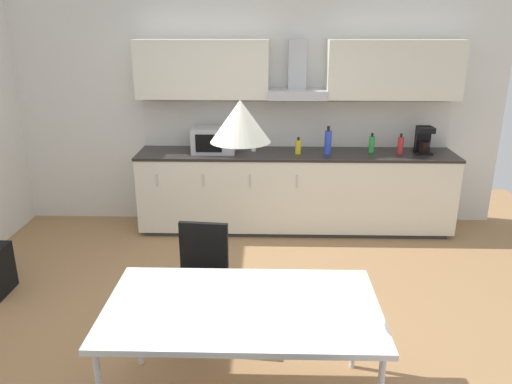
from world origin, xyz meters
name	(u,v)px	position (x,y,z in m)	size (l,w,h in m)	color
ground_plane	(220,331)	(0.00, 0.00, -0.01)	(7.70, 7.24, 0.02)	#9E754C
wall_back	(237,106)	(0.00, 2.46, 1.39)	(6.16, 0.10, 2.78)	silver
kitchen_counter	(295,191)	(0.68, 2.10, 0.46)	(3.58, 0.65, 0.92)	#333333
backsplash_tile	(295,124)	(0.68, 2.40, 1.19)	(3.56, 0.02, 0.53)	silver
upper_wall_cabinets	(297,70)	(0.68, 2.25, 1.82)	(3.56, 0.40, 0.63)	silver
microwave	(214,140)	(-0.25, 2.10, 1.06)	(0.48, 0.35, 0.28)	#ADADB2
coffee_maker	(424,140)	(2.10, 2.13, 1.07)	(0.18, 0.19, 0.30)	black
bottle_green	(372,144)	(1.53, 2.14, 1.02)	(0.06, 0.06, 0.22)	green
bottle_yellow	(298,147)	(0.70, 2.05, 1.00)	(0.07, 0.07, 0.19)	yellow
bottle_white	(254,143)	(0.20, 2.16, 1.02)	(0.06, 0.06, 0.23)	white
bottle_red	(400,145)	(1.84, 2.09, 1.02)	(0.06, 0.06, 0.23)	red
bottle_blue	(328,142)	(1.03, 2.06, 1.06)	(0.08, 0.08, 0.31)	blue
dining_table	(242,311)	(0.22, -0.81, 0.69)	(1.62, 0.91, 0.73)	white
chair_far_left	(202,269)	(-0.13, 0.03, 0.53)	(0.44, 0.44, 0.87)	black
pendant_lamp	(240,121)	(0.22, -0.81, 1.83)	(0.32, 0.32, 0.22)	silver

